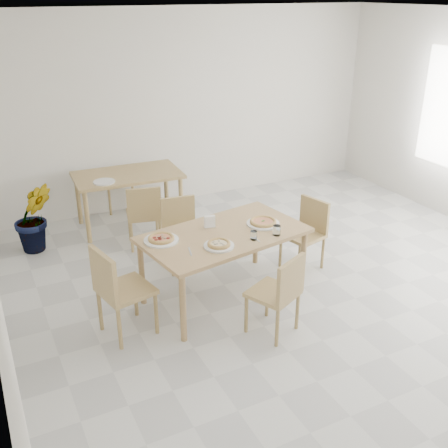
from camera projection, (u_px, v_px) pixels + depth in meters
name	position (u px, v px, depth m)	size (l,w,h in m)	color
main_table	(224.00, 239.00, 5.32)	(1.78, 1.19, 0.75)	tan
chair_south	(280.00, 290.00, 4.81)	(0.54, 0.54, 0.82)	tan
chair_north	(181.00, 228.00, 6.07)	(0.45, 0.45, 0.81)	tan
chair_west	(117.00, 287.00, 4.77)	(0.53, 0.53, 0.91)	tan
chair_east	(307.00, 229.00, 6.04)	(0.49, 0.49, 0.82)	tan
plate_margherita	(263.00, 224.00, 5.48)	(0.35, 0.35, 0.02)	white
plate_mushroom	(219.00, 246.00, 5.01)	(0.29, 0.29, 0.02)	white
plate_pepperoni	(161.00, 240.00, 5.12)	(0.34, 0.34, 0.02)	white
pizza_margherita	(263.00, 222.00, 5.47)	(0.32, 0.32, 0.03)	#EEC070
pizza_mushroom	(219.00, 244.00, 5.00)	(0.28, 0.28, 0.03)	#EEC070
pizza_pepperoni	(161.00, 238.00, 5.11)	(0.27, 0.27, 0.03)	#EEC070
tumbler_a	(277.00, 230.00, 5.23)	(0.08, 0.08, 0.10)	white
tumbler_b	(254.00, 235.00, 5.13)	(0.07, 0.07, 0.09)	white
napkin_holder	(210.00, 222.00, 5.38)	(0.13, 0.08, 0.13)	silver
fork_a	(190.00, 252.00, 4.91)	(0.02, 0.18, 0.01)	silver
fork_b	(255.00, 239.00, 5.16)	(0.01, 0.18, 0.01)	silver
second_table	(128.00, 180.00, 7.02)	(1.44, 0.87, 0.75)	tan
chair_back_s	(144.00, 212.00, 6.46)	(0.49, 0.49, 0.84)	tan
chair_back_n	(115.00, 177.00, 7.69)	(0.41, 0.41, 0.82)	tan
plate_empty	(104.00, 182.00, 6.66)	(0.27, 0.27, 0.02)	white
potted_plant	(34.00, 217.00, 6.42)	(0.49, 0.39, 0.88)	#276E21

